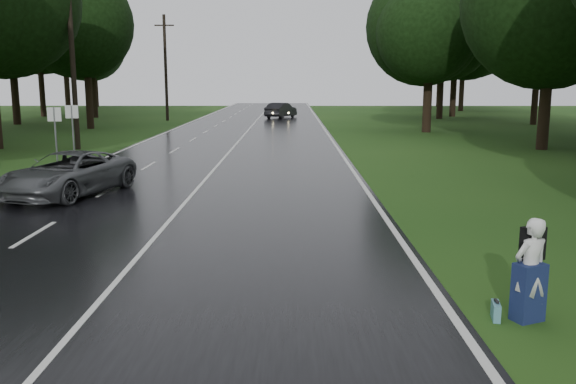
# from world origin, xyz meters

# --- Properties ---
(ground) EXTENTS (160.00, 160.00, 0.00)m
(ground) POSITION_xyz_m (0.00, 0.00, 0.00)
(ground) COLOR #254915
(ground) RESTS_ON ground
(road) EXTENTS (12.00, 140.00, 0.04)m
(road) POSITION_xyz_m (0.00, 20.00, 0.02)
(road) COLOR black
(road) RESTS_ON ground
(lane_center) EXTENTS (0.12, 140.00, 0.01)m
(lane_center) POSITION_xyz_m (0.00, 20.00, 0.04)
(lane_center) COLOR silver
(lane_center) RESTS_ON road
(grey_car) EXTENTS (3.68, 5.50, 1.40)m
(grey_car) POSITION_xyz_m (-3.99, 7.10, 0.74)
(grey_car) COLOR #4E5053
(grey_car) RESTS_ON road
(far_car) EXTENTS (3.28, 4.88, 1.52)m
(far_car) POSITION_xyz_m (2.22, 48.82, 0.80)
(far_car) COLOR black
(far_car) RESTS_ON road
(hitchhiker) EXTENTS (0.71, 0.69, 1.65)m
(hitchhiker) POSITION_xyz_m (6.95, -3.19, 0.77)
(hitchhiker) COLOR silver
(hitchhiker) RESTS_ON ground
(suitcase) EXTENTS (0.18, 0.40, 0.27)m
(suitcase) POSITION_xyz_m (6.47, -3.17, 0.14)
(suitcase) COLOR teal
(suitcase) RESTS_ON ground
(utility_pole_mid) EXTENTS (1.80, 0.28, 10.81)m
(utility_pole_mid) POSITION_xyz_m (-8.50, 20.84, 0.00)
(utility_pole_mid) COLOR black
(utility_pole_mid) RESTS_ON ground
(utility_pole_far) EXTENTS (1.80, 0.28, 9.72)m
(utility_pole_far) POSITION_xyz_m (-8.50, 45.26, 0.00)
(utility_pole_far) COLOR black
(utility_pole_far) RESTS_ON ground
(road_sign_a) EXTENTS (0.61, 0.10, 2.56)m
(road_sign_a) POSITION_xyz_m (-7.20, 14.48, 0.00)
(road_sign_a) COLOR white
(road_sign_a) RESTS_ON ground
(road_sign_b) EXTENTS (0.62, 0.10, 2.57)m
(road_sign_b) POSITION_xyz_m (-7.20, 16.63, 0.00)
(road_sign_b) COLOR white
(road_sign_b) RESTS_ON ground
(tree_left_e) EXTENTS (9.37, 9.37, 14.64)m
(tree_left_e) POSITION_xyz_m (-12.56, 35.39, 0.00)
(tree_left_e) COLOR black
(tree_left_e) RESTS_ON ground
(tree_left_f) EXTENTS (9.67, 9.67, 15.11)m
(tree_left_f) POSITION_xyz_m (-16.78, 49.83, 0.00)
(tree_left_f) COLOR black
(tree_left_f) RESTS_ON ground
(tree_right_d) EXTENTS (8.41, 8.41, 13.14)m
(tree_right_d) POSITION_xyz_m (16.98, 20.85, 0.00)
(tree_right_d) COLOR black
(tree_right_d) RESTS_ON ground
(tree_right_e) EXTENTS (8.36, 8.36, 13.06)m
(tree_right_e) POSITION_xyz_m (13.15, 32.20, 0.00)
(tree_right_e) COLOR black
(tree_right_e) RESTS_ON ground
(tree_right_f) EXTENTS (9.29, 9.29, 14.52)m
(tree_right_f) POSITION_xyz_m (17.96, 48.16, 0.00)
(tree_right_f) COLOR black
(tree_right_f) RESTS_ON ground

